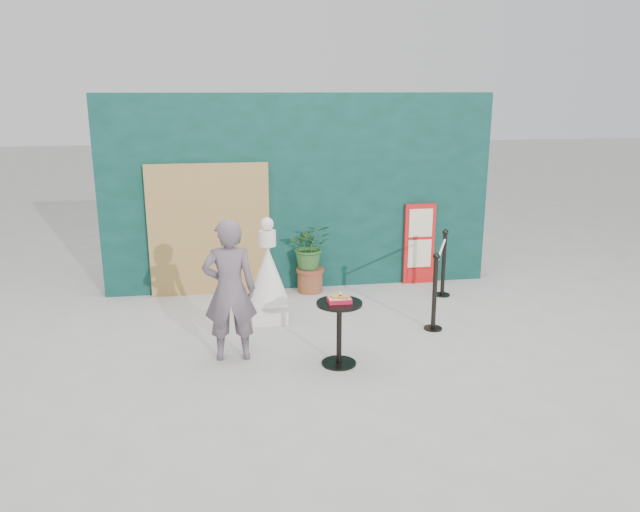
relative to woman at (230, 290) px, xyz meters
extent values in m
plane|color=#ADAAA5|center=(1.16, -0.49, -0.84)|extent=(60.00, 60.00, 0.00)
cube|color=#0B3127|center=(1.16, 2.66, 0.66)|extent=(6.00, 0.30, 3.00)
cube|color=tan|center=(-0.24, 2.45, 0.16)|extent=(1.80, 0.08, 2.00)
imported|color=#62545F|center=(0.00, 0.00, 0.00)|extent=(0.62, 0.41, 1.67)
cube|color=red|center=(3.06, 2.47, -0.19)|extent=(0.50, 0.06, 1.30)
cube|color=beige|center=(3.06, 2.44, 0.16)|extent=(0.38, 0.02, 0.45)
cube|color=beige|center=(3.06, 2.44, -0.34)|extent=(0.38, 0.02, 0.45)
cube|color=red|center=(3.06, 2.44, -0.69)|extent=(0.38, 0.02, 0.18)
cube|color=silver|center=(0.53, 1.17, -0.71)|extent=(0.48, 0.48, 0.26)
cone|color=white|center=(0.53, 1.17, -0.18)|extent=(0.56, 0.56, 0.78)
cylinder|color=silver|center=(0.53, 1.17, 0.31)|extent=(0.23, 0.23, 0.21)
sphere|color=white|center=(0.53, 1.17, 0.50)|extent=(0.17, 0.17, 0.17)
cylinder|color=black|center=(1.20, -0.36, -0.83)|extent=(0.40, 0.40, 0.02)
cylinder|color=black|center=(1.20, -0.36, -0.48)|extent=(0.06, 0.06, 0.72)
cylinder|color=black|center=(1.20, -0.36, -0.10)|extent=(0.52, 0.52, 0.03)
cube|color=red|center=(1.20, -0.36, -0.06)|extent=(0.26, 0.19, 0.05)
cube|color=red|center=(1.20, -0.36, -0.03)|extent=(0.24, 0.17, 0.00)
cube|color=tan|center=(1.16, -0.35, -0.02)|extent=(0.15, 0.14, 0.02)
cube|color=#C68848|center=(1.25, -0.38, -0.02)|extent=(0.13, 0.13, 0.02)
cone|color=yellow|center=(1.22, -0.31, 0.00)|extent=(0.06, 0.06, 0.06)
cylinder|color=brown|center=(1.26, 2.30, -0.68)|extent=(0.39, 0.39, 0.32)
cylinder|color=brown|center=(1.26, 2.30, -0.49)|extent=(0.43, 0.43, 0.05)
imported|color=#2B5926|center=(1.26, 2.30, -0.11)|extent=(0.64, 0.55, 0.71)
cylinder|color=black|center=(2.63, 0.49, -0.83)|extent=(0.24, 0.24, 0.02)
cylinder|color=black|center=(2.63, 0.49, -0.36)|extent=(0.06, 0.06, 0.96)
sphere|color=black|center=(2.63, 0.49, 0.15)|extent=(0.09, 0.09, 0.09)
cylinder|color=black|center=(3.23, 1.79, -0.83)|extent=(0.24, 0.24, 0.02)
cylinder|color=black|center=(3.23, 1.79, -0.36)|extent=(0.06, 0.06, 0.96)
sphere|color=black|center=(3.23, 1.79, 0.15)|extent=(0.09, 0.09, 0.09)
cylinder|color=white|center=(2.93, 1.14, 0.04)|extent=(0.63, 1.31, 0.03)
camera|label=1|loc=(-0.07, -6.83, 2.23)|focal=35.00mm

